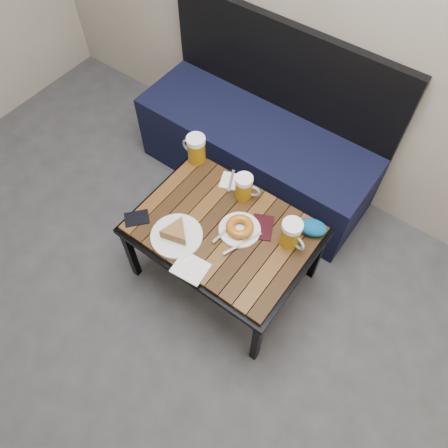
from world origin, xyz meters
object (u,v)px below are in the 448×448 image
Objects in this scene: plate_bagel at (240,228)px; passport_navy at (137,218)px; cafe_table at (224,232)px; plate_pie at (176,234)px; beer_mug_left at (196,149)px; beer_mug_right at (291,234)px; beer_mug_centre at (244,187)px; bench at (258,146)px; knit_pouch at (312,227)px; passport_burgundy at (262,227)px.

passport_navy is (-0.43, -0.23, -0.02)m from plate_bagel.
cafe_table is 3.51× the size of plate_pie.
beer_mug_left reaches higher than plate_bagel.
beer_mug_right reaches higher than cafe_table.
beer_mug_left is 1.12× the size of beer_mug_centre.
cafe_table is 5.46× the size of beer_mug_left.
beer_mug_centre is 0.39m from plate_pie.
plate_bagel is (-0.22, -0.08, -0.05)m from beer_mug_right.
beer_mug_right is 0.24m from plate_bagel.
bench is 0.83m from beer_mug_right.
bench reaches higher than plate_pie.
beer_mug_right is 0.72m from passport_navy.
beer_mug_right is at bearing 169.00° from beer_mug_left.
plate_bagel reaches higher than passport_navy.
plate_bagel is (0.10, -0.18, -0.05)m from beer_mug_centre.
passport_navy is at bearing -96.93° from bench.
beer_mug_centre is 0.58× the size of plate_pie.
knit_pouch is (0.70, -0.03, -0.05)m from beer_mug_left.
knit_pouch is at bearing 39.40° from plate_pie.
bench is at bearing 150.25° from beer_mug_right.
beer_mug_right reaches higher than passport_navy.
beer_mug_left reaches higher than cafe_table.
bench reaches higher than passport_navy.
beer_mug_centre is (-0.03, 0.20, 0.11)m from cafe_table.
knit_pouch is at bearing -15.70° from beer_mug_centre.
bench is 5.60× the size of plate_bagel.
knit_pouch is at bearing 33.57° from cafe_table.
beer_mug_centre reaches higher than passport_navy.
beer_mug_right is (0.32, -0.09, 0.01)m from beer_mug_centre.
bench is at bearing 96.35° from beer_mug_centre.
beer_mug_centre reaches higher than cafe_table.
beer_mug_right is 0.13m from knit_pouch.
cafe_table is 6.12× the size of passport_burgundy.
passport_navy is (-0.22, -0.03, -0.02)m from plate_pie.
beer_mug_left reaches higher than passport_burgundy.
plate_bagel is 2.20× the size of passport_navy.
beer_mug_right reaches higher than plate_bagel.
cafe_table is at bearing 146.55° from beer_mug_left.
passport_burgundy is 0.23m from knit_pouch.
cafe_table is at bearing 70.49° from passport_navy.
bench is 0.74m from cafe_table.
passport_burgundy is (0.40, -0.57, 0.20)m from bench.
beer_mug_centre is at bearing 73.24° from plate_pie.
beer_mug_left is at bearing 152.26° from plate_bagel.
passport_navy is at bearing -137.43° from beer_mug_right.
beer_mug_left is 0.46m from passport_navy.
plate_pie is at bearing -136.97° from plate_bagel.
beer_mug_centre is 0.21m from passport_burgundy.
beer_mug_left is at bearing 138.34° from passport_burgundy.
passport_burgundy reaches higher than passport_navy.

